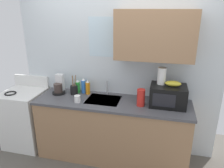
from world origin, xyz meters
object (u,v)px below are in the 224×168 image
mug_white (77,99)px  utensil_crock (74,89)px  microwave (168,96)px  dish_soap_bottle_green (78,87)px  stove_range (26,118)px  paper_towel_roll (162,76)px  dish_soap_bottle_blue (84,86)px  coffee_maker (59,86)px  cereal_canister (141,98)px  banana_bunch (173,84)px  dish_soap_bottle_orange (88,88)px

mug_white → utensil_crock: bearing=121.4°
microwave → utensil_crock: (-1.35, 0.07, -0.06)m
dish_soap_bottle_green → stove_range: bearing=-167.8°
paper_towel_roll → mug_white: paper_towel_roll is taller
paper_towel_roll → dish_soap_bottle_green: bearing=175.9°
utensil_crock → dish_soap_bottle_blue: bearing=32.9°
dish_soap_bottle_green → mug_white: bearing=-69.3°
coffee_maker → mug_white: bearing=-32.6°
coffee_maker → dish_soap_bottle_green: (0.27, 0.08, -0.01)m
cereal_canister → utensil_crock: size_ratio=0.78×
mug_white → dish_soap_bottle_green: bearing=110.7°
stove_range → cereal_canister: cereal_canister is taller
dish_soap_bottle_green → mug_white: 0.35m
microwave → paper_towel_roll: size_ratio=2.09×
coffee_maker → stove_range: bearing=-169.8°
mug_white → coffee_maker: bearing=147.4°
microwave → dish_soap_bottle_green: 1.32m
banana_bunch → paper_towel_roll: paper_towel_roll is taller
microwave → cereal_canister: size_ratio=2.04×
stove_range → dish_soap_bottle_orange: (1.01, 0.17, 0.54)m
dish_soap_bottle_blue → cereal_canister: bearing=-15.8°
banana_bunch → cereal_canister: banana_bunch is taller
microwave → coffee_maker: (-1.58, 0.06, -0.03)m
cereal_canister → banana_bunch: bearing=14.4°
banana_bunch → dish_soap_bottle_green: banana_bunch is taller
dish_soap_bottle_blue → utensil_crock: utensil_crock is taller
dish_soap_bottle_orange → cereal_canister: size_ratio=0.95×
utensil_crock → mug_white: bearing=-58.6°
banana_bunch → coffee_maker: (-1.63, 0.06, -0.20)m
microwave → dish_soap_bottle_orange: (-1.15, 0.12, -0.03)m
banana_bunch → mug_white: banana_bunch is taller
dish_soap_bottle_blue → dish_soap_bottle_orange: bearing=-20.4°
banana_bunch → utensil_crock: size_ratio=0.69×
stove_range → dish_soap_bottle_blue: 1.10m
dish_soap_bottle_blue → microwave: bearing=-7.0°
microwave → banana_bunch: size_ratio=2.30×
dish_soap_bottle_blue → dish_soap_bottle_green: 0.09m
paper_towel_roll → dish_soap_bottle_orange: paper_towel_roll is taller
stove_range → utensil_crock: (0.81, 0.12, 0.51)m
paper_towel_roll → cereal_canister: 0.39m
stove_range → mug_white: 1.10m
stove_range → mug_white: (0.97, -0.14, 0.49)m
paper_towel_roll → coffee_maker: paper_towel_roll is taller
paper_towel_roll → cereal_canister: bearing=-148.0°
microwave → cereal_canister: 0.35m
stove_range → coffee_maker: (0.58, 0.10, 0.55)m
microwave → stove_range: bearing=-178.8°
dish_soap_bottle_orange → dish_soap_bottle_blue: (-0.08, 0.03, 0.01)m
paper_towel_roll → utensil_crock: bearing=179.1°
dish_soap_bottle_blue → mug_white: 0.35m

